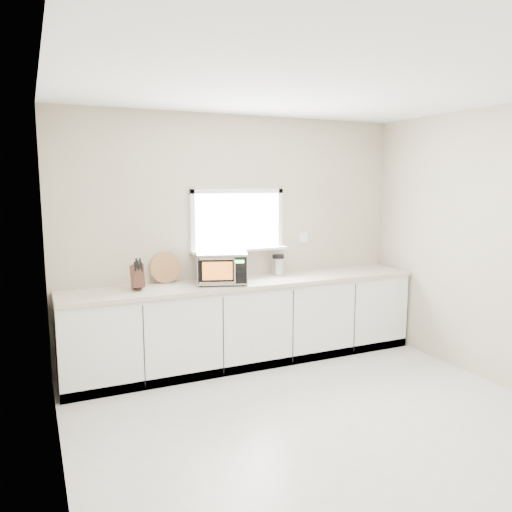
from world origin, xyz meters
TOP-DOWN VIEW (x-y plane):
  - ground at (0.00, 0.00)m, footprint 4.00×4.00m
  - back_wall at (0.00, 2.00)m, footprint 4.00×0.17m
  - cabinets at (0.00, 1.70)m, footprint 3.92×0.60m
  - countertop at (0.00, 1.69)m, footprint 3.92×0.64m
  - microwave at (-0.31, 1.67)m, footprint 0.61×0.54m
  - knife_block at (-1.18, 1.72)m, footprint 0.11×0.23m
  - cutting_board at (-0.84, 1.94)m, footprint 0.33×0.08m
  - coffee_grinder at (0.45, 1.86)m, footprint 0.17×0.17m

SIDE VIEW (x-z plane):
  - ground at x=0.00m, z-range 0.00..0.00m
  - cabinets at x=0.00m, z-range 0.00..0.88m
  - countertop at x=0.00m, z-range 0.88..0.92m
  - coffee_grinder at x=0.45m, z-range 0.92..1.16m
  - knife_block at x=-1.18m, z-range 0.90..1.22m
  - cutting_board at x=-0.84m, z-range 0.92..1.25m
  - microwave at x=-0.31m, z-range 0.93..1.26m
  - back_wall at x=0.00m, z-range 0.01..2.71m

